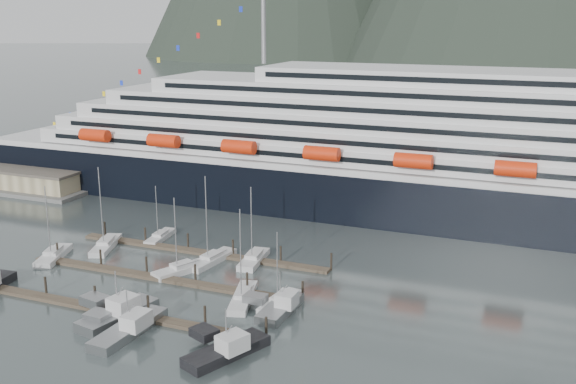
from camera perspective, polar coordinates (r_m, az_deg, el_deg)
name	(u,v)px	position (r m, az deg, el deg)	size (l,w,h in m)	color
ground	(176,291)	(104.74, -9.44, -8.27)	(1600.00, 1600.00, 0.00)	#424D4E
cruise_ship	(443,160)	(141.01, 13.01, 2.68)	(210.00, 30.40, 50.30)	black
warehouse	(14,176)	(179.03, -22.18, 1.27)	(46.00, 20.00, 5.80)	#595956
dock_near	(109,310)	(99.80, -14.92, -9.60)	(48.18, 2.28, 3.20)	#43372B
dock_mid	(160,277)	(109.49, -10.81, -7.12)	(48.18, 2.28, 3.20)	#43372B
dock_far	(200,252)	(119.80, -7.43, -5.03)	(48.18, 2.28, 3.20)	#43372B
sailboat_a	(54,256)	(123.12, -19.23, -5.15)	(6.14, 10.64, 13.61)	silver
sailboat_b	(106,246)	(125.79, -15.17, -4.40)	(6.28, 11.16, 15.64)	silver
sailboat_c	(182,270)	(111.69, -8.93, -6.52)	(6.82, 10.58, 13.30)	silver
sailboat_d	(243,298)	(100.11, -3.85, -8.95)	(5.72, 11.56, 14.78)	silver
sailboat_e	(160,237)	(128.35, -10.76, -3.78)	(3.49, 9.31, 10.89)	silver
sailboat_f	(254,260)	(114.75, -2.92, -5.76)	(4.16, 10.23, 13.94)	silver
sailboat_g	(212,260)	(115.29, -6.48, -5.74)	(4.15, 11.42, 15.78)	silver
sailboat_h	(281,303)	(98.38, -0.63, -9.36)	(3.82, 9.44, 11.84)	silver
trawler_b	(117,313)	(96.84, -14.26, -9.89)	(9.70, 12.61, 7.88)	gray
trawler_c	(128,327)	(92.68, -13.41, -11.07)	(9.29, 13.19, 6.65)	gray
trawler_d	(226,349)	(85.23, -5.28, -13.10)	(9.94, 12.05, 6.91)	black
trawler_e	(279,307)	(96.14, -0.74, -9.67)	(7.79, 10.22, 6.60)	gray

